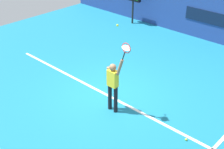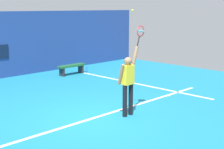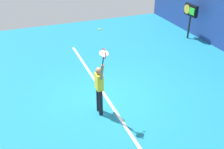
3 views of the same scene
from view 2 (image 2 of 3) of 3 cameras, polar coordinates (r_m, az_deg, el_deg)
The scene contains 9 objects.
ground_plane at distance 9.77m, azimuth -2.82°, elevation -7.06°, with size 18.00×18.00×0.00m, color teal.
court_baseline at distance 9.73m, azimuth -2.56°, elevation -7.11°, with size 10.00×0.10×0.01m, color white.
court_sideline at distance 13.91m, azimuth 3.84°, elevation -1.49°, with size 0.10×7.00×0.01m, color white.
tennis_player at distance 9.63m, azimuth 2.67°, elevation -1.10°, with size 0.67×0.31×1.98m.
tennis_racket at distance 9.81m, azimuth 4.74°, elevation 7.02°, with size 0.40×0.27×0.63m.
tennis_ball at distance 9.53m, azimuth 3.42°, elevation 10.61°, with size 0.07×0.07×0.07m, color #CCE033.
court_bench at distance 15.79m, azimuth -6.75°, elevation 1.22°, with size 1.40×0.36×0.45m.
water_bottle at distance 16.40m, azimuth -4.23°, elevation 0.87°, with size 0.07×0.07×0.24m, color #338CD8.
spare_ball at distance 12.00m, azimuth 9.56°, elevation -3.55°, with size 0.07×0.07×0.07m, color #CCE033.
Camera 2 is at (-6.26, -6.85, 3.07)m, focal length 54.91 mm.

